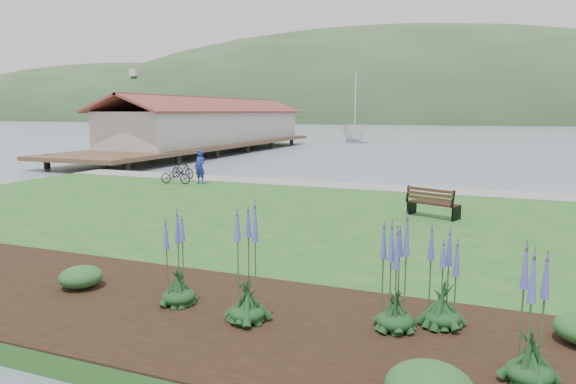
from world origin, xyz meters
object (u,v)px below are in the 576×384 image
park_bench (432,202)px  sailboat (354,142)px  person (200,164)px  bicycle_a (176,175)px

park_bench → sailboat: (-15.21, 48.38, -0.94)m
person → park_bench: bearing=-8.9°
park_bench → bicycle_a: park_bench is taller
bicycle_a → sailboat: 44.64m
park_bench → person: person is taller
person → bicycle_a: person is taller
park_bench → bicycle_a: 13.57m
park_bench → sailboat: sailboat is taller
person → sailboat: bearing=105.3°
person → sailboat: (-3.33, 44.09, -1.41)m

